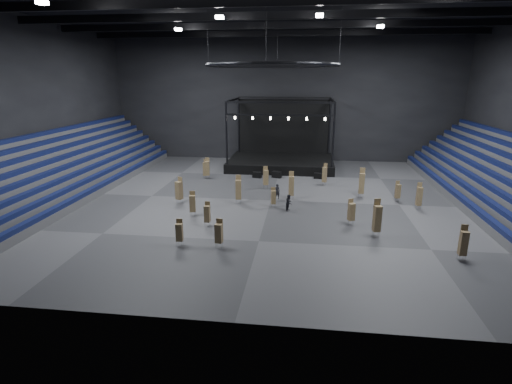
# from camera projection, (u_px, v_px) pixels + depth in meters

# --- Properties ---
(floor) EXTENTS (50.00, 50.00, 0.00)m
(floor) POSITION_uv_depth(u_px,v_px,m) (271.00, 200.00, 40.18)
(floor) COLOR #464648
(floor) RESTS_ON ground
(ceiling) EXTENTS (50.00, 42.00, 0.20)m
(ceiling) POSITION_uv_depth(u_px,v_px,m) (273.00, 6.00, 35.18)
(ceiling) COLOR black
(ceiling) RESTS_ON wall_back
(wall_back) EXTENTS (50.00, 0.20, 18.00)m
(wall_back) POSITION_uv_depth(u_px,v_px,m) (284.00, 98.00, 57.70)
(wall_back) COLOR black
(wall_back) RESTS_ON ground
(wall_front) EXTENTS (50.00, 0.20, 18.00)m
(wall_front) POSITION_uv_depth(u_px,v_px,m) (232.00, 146.00, 17.66)
(wall_front) COLOR black
(wall_front) RESTS_ON ground
(wall_left) EXTENTS (0.20, 42.00, 18.00)m
(wall_left) POSITION_uv_depth(u_px,v_px,m) (28.00, 107.00, 40.64)
(wall_left) COLOR black
(wall_left) RESTS_ON ground
(bleachers_left) EXTENTS (7.20, 40.00, 6.40)m
(bleachers_left) POSITION_uv_depth(u_px,v_px,m) (57.00, 177.00, 42.42)
(bleachers_left) COLOR #4F4F52
(bleachers_left) RESTS_ON floor
(stage) EXTENTS (14.00, 10.00, 9.20)m
(stage) POSITION_uv_depth(u_px,v_px,m) (281.00, 156.00, 55.26)
(stage) COLOR black
(stage) RESTS_ON floor
(truss_ring) EXTENTS (12.30, 12.30, 5.15)m
(truss_ring) POSITION_uv_depth(u_px,v_px,m) (272.00, 65.00, 36.57)
(truss_ring) COLOR black
(truss_ring) RESTS_ON ceiling
(roof_girders) EXTENTS (49.00, 30.35, 0.70)m
(roof_girders) POSITION_uv_depth(u_px,v_px,m) (273.00, 16.00, 35.40)
(roof_girders) COLOR black
(roof_girders) RESTS_ON ceiling
(floodlights) EXTENTS (28.60, 16.60, 0.25)m
(floodlights) POSITION_uv_depth(u_px,v_px,m) (269.00, 16.00, 31.76)
(floodlights) COLOR white
(floodlights) RESTS_ON roof_girders
(flight_case_left) EXTENTS (1.18, 0.79, 0.72)m
(flight_case_left) POSITION_uv_depth(u_px,v_px,m) (257.00, 175.00, 49.11)
(flight_case_left) COLOR black
(flight_case_left) RESTS_ON floor
(flight_case_mid) EXTENTS (1.29, 0.97, 0.77)m
(flight_case_mid) POSITION_uv_depth(u_px,v_px,m) (277.00, 175.00, 49.13)
(flight_case_mid) COLOR black
(flight_case_mid) RESTS_ON floor
(flight_case_right) EXTENTS (1.12, 0.71, 0.69)m
(flight_case_right) POSITION_uv_depth(u_px,v_px,m) (318.00, 176.00, 48.67)
(flight_case_right) COLOR black
(flight_case_right) RESTS_ON floor
(chair_stack_0) EXTENTS (0.60, 0.60, 3.10)m
(chair_stack_0) POSITION_uv_depth(u_px,v_px,m) (362.00, 183.00, 40.72)
(chair_stack_0) COLOR silver
(chair_stack_0) RESTS_ON floor
(chair_stack_1) EXTENTS (0.48, 0.48, 2.38)m
(chair_stack_1) POSITION_uv_depth(u_px,v_px,m) (205.00, 169.00, 48.52)
(chair_stack_1) COLOR silver
(chair_stack_1) RESTS_ON floor
(chair_stack_2) EXTENTS (0.56, 0.56, 2.88)m
(chair_stack_2) POSITION_uv_depth(u_px,v_px,m) (291.00, 185.00, 40.14)
(chair_stack_2) COLOR silver
(chair_stack_2) RESTS_ON floor
(chair_stack_3) EXTENTS (0.59, 0.59, 2.28)m
(chair_stack_3) POSITION_uv_depth(u_px,v_px,m) (192.00, 203.00, 35.35)
(chair_stack_3) COLOR silver
(chair_stack_3) RESTS_ON floor
(chair_stack_4) EXTENTS (0.50, 0.50, 2.56)m
(chair_stack_4) POSITION_uv_depth(u_px,v_px,m) (419.00, 196.00, 37.16)
(chair_stack_4) COLOR silver
(chair_stack_4) RESTS_ON floor
(chair_stack_5) EXTENTS (0.60, 0.60, 2.82)m
(chair_stack_5) POSITION_uv_depth(u_px,v_px,m) (238.00, 189.00, 38.85)
(chair_stack_5) COLOR silver
(chair_stack_5) RESTS_ON floor
(chair_stack_6) EXTENTS (0.58, 0.58, 2.55)m
(chair_stack_6) POSITION_uv_depth(u_px,v_px,m) (325.00, 174.00, 45.51)
(chair_stack_6) COLOR silver
(chair_stack_6) RESTS_ON floor
(chair_stack_7) EXTENTS (0.48, 0.48, 2.51)m
(chair_stack_7) POSITION_uv_depth(u_px,v_px,m) (463.00, 242.00, 26.74)
(chair_stack_7) COLOR silver
(chair_stack_7) RESTS_ON floor
(chair_stack_8) EXTENTS (0.65, 0.65, 2.49)m
(chair_stack_8) POSITION_uv_depth(u_px,v_px,m) (266.00, 177.00, 44.15)
(chair_stack_8) COLOR silver
(chair_stack_8) RESTS_ON floor
(chair_stack_9) EXTENTS (0.55, 0.55, 2.17)m
(chair_stack_9) POSITION_uv_depth(u_px,v_px,m) (219.00, 233.00, 28.76)
(chair_stack_9) COLOR silver
(chair_stack_9) RESTS_ON floor
(chair_stack_10) EXTENTS (0.47, 0.47, 2.10)m
(chair_stack_10) POSITION_uv_depth(u_px,v_px,m) (207.00, 213.00, 32.97)
(chair_stack_10) COLOR silver
(chair_stack_10) RESTS_ON floor
(chair_stack_11) EXTENTS (0.51, 0.51, 1.94)m
(chair_stack_11) POSITION_uv_depth(u_px,v_px,m) (273.00, 197.00, 37.79)
(chair_stack_11) COLOR silver
(chair_stack_11) RESTS_ON floor
(chair_stack_12) EXTENTS (0.51, 0.51, 2.03)m
(chair_stack_12) POSITION_uv_depth(u_px,v_px,m) (179.00, 232.00, 29.12)
(chair_stack_12) COLOR silver
(chair_stack_12) RESTS_ON floor
(chair_stack_13) EXTENTS (0.64, 0.64, 3.02)m
(chair_stack_13) POSITION_uv_depth(u_px,v_px,m) (377.00, 218.00, 30.71)
(chair_stack_13) COLOR silver
(chair_stack_13) RESTS_ON floor
(chair_stack_14) EXTENTS (0.63, 0.63, 2.24)m
(chair_stack_14) POSITION_uv_depth(u_px,v_px,m) (351.00, 211.00, 33.26)
(chair_stack_14) COLOR silver
(chair_stack_14) RESTS_ON floor
(chair_stack_15) EXTENTS (0.73, 0.73, 2.65)m
(chair_stack_15) POSITION_uv_depth(u_px,v_px,m) (179.00, 190.00, 38.79)
(chair_stack_15) COLOR silver
(chair_stack_15) RESTS_ON floor
(chair_stack_16) EXTENTS (0.54, 0.54, 2.08)m
(chair_stack_16) POSITION_uv_depth(u_px,v_px,m) (398.00, 191.00, 39.57)
(chair_stack_16) COLOR silver
(chair_stack_16) RESTS_ON floor
(chair_stack_17) EXTENTS (0.54, 0.54, 2.56)m
(chair_stack_17) POSITION_uv_depth(u_px,v_px,m) (207.00, 168.00, 48.46)
(chair_stack_17) COLOR silver
(chair_stack_17) RESTS_ON floor
(man_center) EXTENTS (0.66, 0.52, 1.57)m
(man_center) POSITION_uv_depth(u_px,v_px,m) (277.00, 191.00, 40.43)
(man_center) COLOR black
(man_center) RESTS_ON floor
(crew_member) EXTENTS (0.81, 0.91, 1.55)m
(crew_member) POSITION_uv_depth(u_px,v_px,m) (289.00, 203.00, 36.85)
(crew_member) COLOR black
(crew_member) RESTS_ON floor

